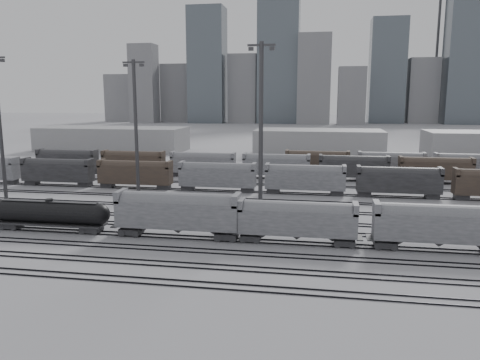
% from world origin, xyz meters
% --- Properties ---
extents(ground, '(900.00, 900.00, 0.00)m').
position_xyz_m(ground, '(0.00, 0.00, 0.00)').
color(ground, silver).
rests_on(ground, ground).
extents(tracks, '(220.00, 71.50, 0.16)m').
position_xyz_m(tracks, '(0.00, 17.50, 0.08)').
color(tracks, black).
rests_on(tracks, ground).
extents(tank_car_b, '(17.37, 2.90, 4.29)m').
position_xyz_m(tank_car_b, '(-25.65, 1.00, 2.48)').
color(tank_car_b, black).
rests_on(tank_car_b, ground).
extents(hopper_car_a, '(16.37, 3.25, 5.85)m').
position_xyz_m(hopper_car_a, '(-7.40, 1.00, 3.62)').
color(hopper_car_a, black).
rests_on(hopper_car_a, ground).
extents(hopper_car_b, '(14.78, 2.94, 5.29)m').
position_xyz_m(hopper_car_b, '(8.11, 1.00, 3.27)').
color(hopper_car_b, black).
rests_on(hopper_car_b, ground).
extents(hopper_car_c, '(15.55, 3.09, 5.56)m').
position_xyz_m(hopper_car_c, '(25.04, 1.00, 3.44)').
color(hopper_car_c, black).
rests_on(hopper_car_c, ground).
extents(light_mast_a, '(4.04, 0.65, 25.26)m').
position_xyz_m(light_mast_a, '(-43.83, 16.50, 13.40)').
color(light_mast_a, '#38383A').
rests_on(light_mast_a, ground).
extents(light_mast_b, '(3.94, 0.63, 24.63)m').
position_xyz_m(light_mast_b, '(-21.65, 22.72, 13.07)').
color(light_mast_b, '#38383A').
rests_on(light_mast_b, ground).
extents(light_mast_c, '(4.22, 0.68, 26.37)m').
position_xyz_m(light_mast_c, '(1.60, 15.45, 13.99)').
color(light_mast_c, '#38383A').
rests_on(light_mast_c, ground).
extents(bg_string_near, '(151.00, 3.00, 5.60)m').
position_xyz_m(bg_string_near, '(8.00, 32.00, 2.80)').
color(bg_string_near, gray).
rests_on(bg_string_near, ground).
extents(bg_string_mid, '(151.00, 3.00, 5.60)m').
position_xyz_m(bg_string_mid, '(18.00, 48.00, 2.80)').
color(bg_string_mid, black).
rests_on(bg_string_mid, ground).
extents(bg_string_far, '(66.00, 3.00, 5.60)m').
position_xyz_m(bg_string_far, '(35.50, 56.00, 2.80)').
color(bg_string_far, '#493A2E').
rests_on(bg_string_far, ground).
extents(warehouse_left, '(50.00, 18.00, 8.00)m').
position_xyz_m(warehouse_left, '(-60.00, 95.00, 4.00)').
color(warehouse_left, '#A3A3A5').
rests_on(warehouse_left, ground).
extents(warehouse_mid, '(40.00, 18.00, 8.00)m').
position_xyz_m(warehouse_mid, '(10.00, 95.00, 4.00)').
color(warehouse_mid, '#A3A3A5').
rests_on(warehouse_mid, ground).
extents(skyline, '(316.00, 22.40, 95.00)m').
position_xyz_m(skyline, '(10.84, 280.00, 34.73)').
color(skyline, gray).
rests_on(skyline, ground).
extents(crane_left, '(42.00, 1.80, 100.00)m').
position_xyz_m(crane_left, '(-28.74, 305.00, 57.39)').
color(crane_left, '#38383A').
rests_on(crane_left, ground).
extents(crane_right, '(42.00, 1.80, 100.00)m').
position_xyz_m(crane_right, '(91.26, 305.00, 57.39)').
color(crane_right, '#38383A').
rests_on(crane_right, ground).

